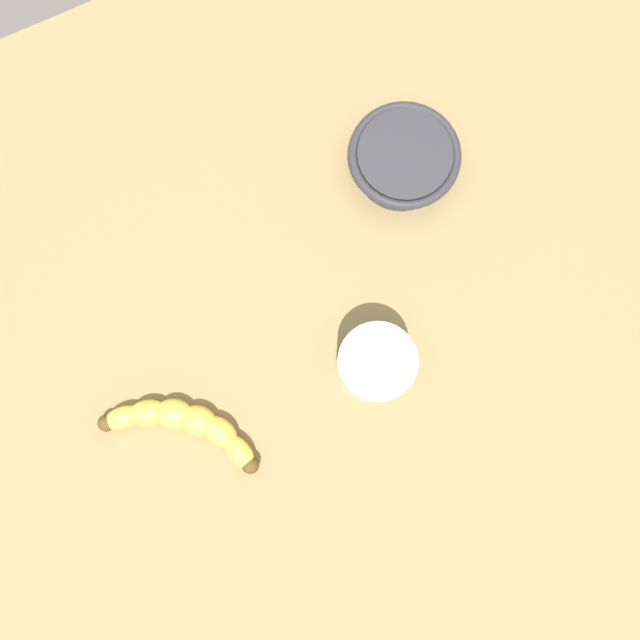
{
  "coord_description": "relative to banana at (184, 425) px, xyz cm",
  "views": [
    {
      "loc": [
        3.23,
        -2.86,
        82.87
      ],
      "look_at": [
        -7.07,
        1.98,
        5.0
      ],
      "focal_mm": 36.19,
      "sensor_mm": 36.0,
      "label": 1
    }
  ],
  "objects": [
    {
      "name": "wooden_tabletop",
      "position": [
        2.55,
        18.12,
        -3.29
      ],
      "size": [
        120.0,
        120.0,
        3.0
      ],
      "primitive_type": "cube",
      "color": "olive",
      "rests_on": "ground"
    },
    {
      "name": "ceramic_bowl",
      "position": [
        -18.47,
        38.24,
        0.96
      ],
      "size": [
        14.11,
        14.11,
        4.59
      ],
      "color": "#2D2D33",
      "rests_on": "wooden_tabletop"
    },
    {
      "name": "smoothie_glass",
      "position": [
        3.29,
        23.47,
        2.63
      ],
      "size": [
        8.87,
        8.87,
        9.49
      ],
      "color": "silver",
      "rests_on": "wooden_tabletop"
    },
    {
      "name": "banana",
      "position": [
        0.0,
        0.0,
        0.0
      ],
      "size": [
        14.26,
        15.97,
        3.57
      ],
      "rotation": [
        0.0,
        0.0,
        3.99
      ],
      "color": "yellow",
      "rests_on": "wooden_tabletop"
    }
  ]
}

